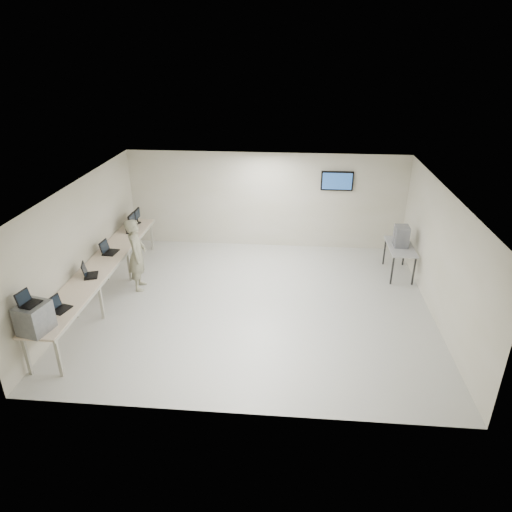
# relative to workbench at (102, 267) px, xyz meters

# --- Properties ---
(room) EXTENTS (8.01, 7.01, 2.81)m
(room) POSITION_rel_workbench_xyz_m (3.62, 0.06, 0.58)
(room) COLOR beige
(room) RESTS_ON ground
(workbench) EXTENTS (0.76, 6.00, 0.90)m
(workbench) POSITION_rel_workbench_xyz_m (0.00, 0.00, 0.00)
(workbench) COLOR beige
(workbench) RESTS_ON ground
(equipment_box) EXTENTS (0.56, 0.61, 0.54)m
(equipment_box) POSITION_rel_workbench_xyz_m (-0.06, -2.75, 0.35)
(equipment_box) COLOR #5A5E63
(equipment_box) RESTS_ON workbench
(laptop_on_box) EXTENTS (0.33, 0.37, 0.26)m
(laptop_on_box) POSITION_rel_workbench_xyz_m (-0.11, -2.75, 0.69)
(laptop_on_box) COLOR black
(laptop_on_box) RESTS_ON equipment_box
(laptop_0) EXTENTS (0.38, 0.42, 0.28)m
(laptop_0) POSITION_rel_workbench_xyz_m (-0.02, -2.04, 0.15)
(laptop_0) COLOR black
(laptop_0) RESTS_ON workbench
(laptop_1) EXTENTS (0.42, 0.45, 0.30)m
(laptop_1) POSITION_rel_workbench_xyz_m (-0.04, -0.62, 0.15)
(laptop_1) COLOR black
(laptop_1) RESTS_ON workbench
(laptop_2) EXTENTS (0.36, 0.42, 0.31)m
(laptop_2) POSITION_rel_workbench_xyz_m (-0.07, 0.61, 0.15)
(laptop_2) COLOR black
(laptop_2) RESTS_ON workbench
(laptop_3) EXTENTS (0.29, 0.35, 0.27)m
(laptop_3) POSITION_rel_workbench_xyz_m (-0.00, 2.00, 0.14)
(laptop_3) COLOR black
(laptop_3) RESTS_ON workbench
(monitor_near) EXTENTS (0.19, 0.43, 0.43)m
(monitor_near) POSITION_rel_workbench_xyz_m (-0.01, 2.21, 0.33)
(monitor_near) COLOR black
(monitor_near) RESTS_ON workbench
(monitor_far) EXTENTS (0.18, 0.41, 0.41)m
(monitor_far) POSITION_rel_workbench_xyz_m (-0.01, 2.66, 0.32)
(monitor_far) COLOR black
(monitor_far) RESTS_ON workbench
(soldier) EXTENTS (0.54, 0.72, 1.81)m
(soldier) POSITION_rel_workbench_xyz_m (0.66, 0.54, 0.08)
(soldier) COLOR #6B7358
(soldier) RESTS_ON ground
(side_table) EXTENTS (0.63, 1.35, 0.81)m
(side_table) POSITION_rel_workbench_xyz_m (7.19, 1.86, -0.09)
(side_table) COLOR #9A9A9A
(side_table) RESTS_ON ground
(storage_bins) EXTENTS (0.34, 0.38, 0.54)m
(storage_bins) POSITION_rel_workbench_xyz_m (7.17, 1.86, 0.26)
(storage_bins) COLOR gray
(storage_bins) RESTS_ON side_table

